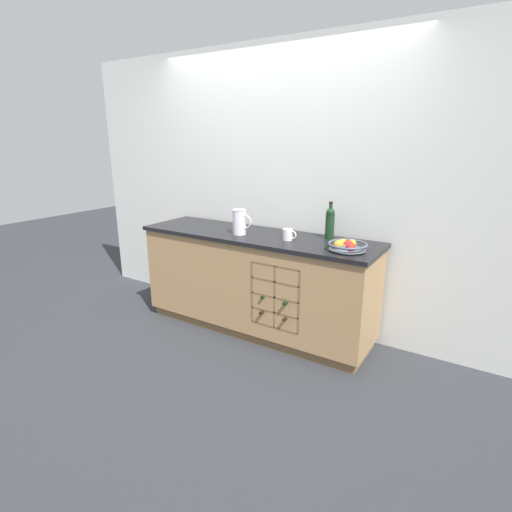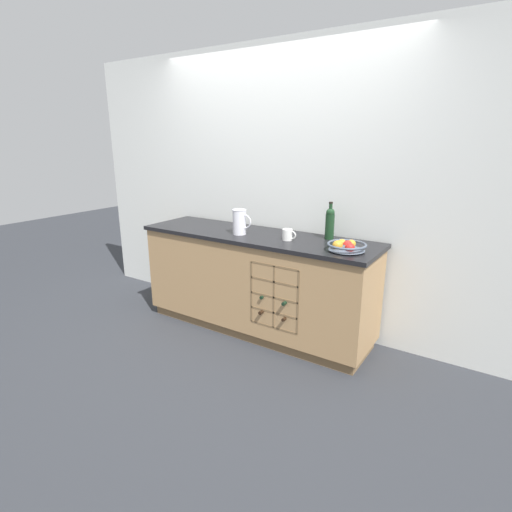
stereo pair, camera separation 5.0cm
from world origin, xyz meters
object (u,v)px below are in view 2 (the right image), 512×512
Objects in this scene: fruit_bowl at (346,246)px; ceramic_mug at (288,235)px; standing_wine_bottle at (330,223)px; white_pitcher at (240,221)px.

fruit_bowl is 2.40× the size of ceramic_mug.
white_pitcher is at bearing -159.53° from standing_wine_bottle.
standing_wine_bottle is at bearing 132.21° from fruit_bowl.
standing_wine_bottle is (-0.26, 0.28, 0.10)m from fruit_bowl.
white_pitcher is 0.78m from standing_wine_bottle.
ceramic_mug reaches higher than fruit_bowl.
ceramic_mug is (0.46, 0.04, -0.07)m from white_pitcher.
ceramic_mug is at bearing -139.89° from standing_wine_bottle.
fruit_bowl is 1.33× the size of white_pitcher.
fruit_bowl is 0.53m from ceramic_mug.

